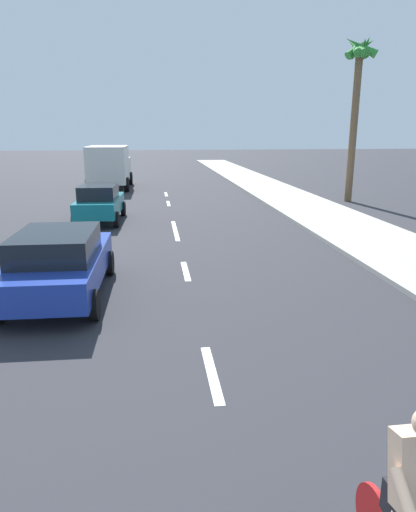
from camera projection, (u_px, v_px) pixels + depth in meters
ground_plane at (175, 229)px, 17.98m from camera, size 160.00×160.00×0.00m
sidewalk_strip at (322, 214)px, 20.67m from camera, size 3.60×80.00×0.14m
lane_stripe_2 at (212, 373)px, 7.23m from camera, size 0.16×1.80×0.01m
lane_stripe_3 at (186, 271)px, 12.54m from camera, size 0.16×1.80×0.01m
lane_stripe_4 at (177, 235)px, 16.81m from camera, size 0.16×1.80×0.01m
lane_stripe_5 at (174, 226)px, 18.58m from camera, size 0.16×1.80×0.01m
lane_stripe_6 at (168, 203)px, 24.30m from camera, size 0.16×1.80×0.01m
lane_stripe_7 at (166, 194)px, 27.83m from camera, size 0.16×1.80×0.01m
parked_car_blue at (59, 262)px, 10.39m from camera, size 2.14×4.54×1.57m
parked_car_teal at (100, 202)px, 19.18m from camera, size 1.96×3.97×1.57m
delivery_truck at (110, 166)px, 30.33m from camera, size 2.77×6.28×2.80m
palm_tree_far at (358, 76)px, 23.37m from camera, size 1.76×1.88×8.46m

